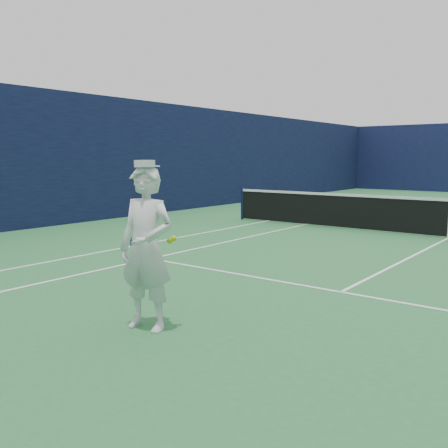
% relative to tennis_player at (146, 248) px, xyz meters
% --- Properties ---
extents(ground, '(80.00, 80.00, 0.00)m').
position_rel_tennis_player_xyz_m(ground, '(1.16, 9.31, -0.98)').
color(ground, '#276736').
rests_on(ground, ground).
extents(court_markings, '(11.03, 23.83, 0.01)m').
position_rel_tennis_player_xyz_m(court_markings, '(1.16, 9.31, -0.97)').
color(court_markings, white).
rests_on(court_markings, ground).
extents(tennis_player, '(0.86, 0.59, 2.00)m').
position_rel_tennis_player_xyz_m(tennis_player, '(0.00, 0.00, 0.00)').
color(tennis_player, white).
rests_on(tennis_player, ground).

